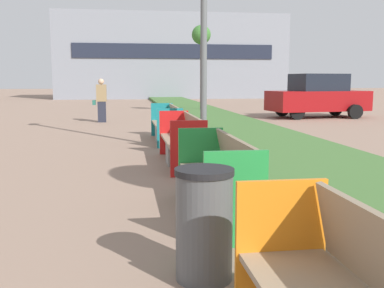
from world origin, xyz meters
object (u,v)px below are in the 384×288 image
object	(u,v)px
bench_teal_frame	(167,127)
sapling_tree_far	(201,37)
pedestrian_walking	(101,100)
parked_car_distant	(318,96)
bench_green_frame	(218,185)
bench_red_frame	(183,144)
litter_bin	(204,224)

from	to	relation	value
bench_teal_frame	sapling_tree_far	distance (m)	11.16
sapling_tree_far	pedestrian_walking	xyz separation A→B (m)	(-4.61, -4.57, -2.86)
sapling_tree_far	parked_car_distant	size ratio (longest dim) A/B	0.96
bench_green_frame	pedestrian_walking	world-z (taller)	pedestrian_walking
parked_car_distant	bench_red_frame	bearing A→B (deg)	-133.34
litter_bin	pedestrian_walking	distance (m)	14.12
bench_green_frame	bench_red_frame	bearing A→B (deg)	89.94
sapling_tree_far	bench_teal_frame	bearing A→B (deg)	-104.23
bench_teal_frame	pedestrian_walking	xyz separation A→B (m)	(-1.99, 5.76, 0.46)
bench_teal_frame	pedestrian_walking	distance (m)	6.11
bench_red_frame	parked_car_distant	size ratio (longest dim) A/B	0.54
bench_teal_frame	pedestrian_walking	world-z (taller)	pedestrian_walking
bench_teal_frame	litter_bin	xyz separation A→B (m)	(-0.45, -8.28, 0.08)
bench_green_frame	litter_bin	bearing A→B (deg)	-105.29
bench_teal_frame	parked_car_distant	world-z (taller)	parked_car_distant
bench_red_frame	sapling_tree_far	distance (m)	14.23
bench_red_frame	bench_teal_frame	xyz separation A→B (m)	(0.00, 3.26, 0.00)
litter_bin	parked_car_distant	distance (m)	16.71
bench_green_frame	pedestrian_walking	bearing A→B (deg)	99.09
bench_teal_frame	pedestrian_walking	size ratio (longest dim) A/B	1.48
bench_red_frame	bench_teal_frame	size ratio (longest dim) A/B	0.97
bench_green_frame	parked_car_distant	bearing A→B (deg)	61.91
sapling_tree_far	pedestrian_walking	world-z (taller)	sapling_tree_far
bench_red_frame	litter_bin	bearing A→B (deg)	-95.16
parked_car_distant	pedestrian_walking	bearing A→B (deg)	177.76
litter_bin	parked_car_distant	bearing A→B (deg)	63.20
bench_red_frame	pedestrian_walking	size ratio (longest dim) A/B	1.45
bench_teal_frame	parked_car_distant	bearing A→B (deg)	43.14
bench_red_frame	sapling_tree_far	world-z (taller)	sapling_tree_far
bench_teal_frame	litter_bin	size ratio (longest dim) A/B	2.71
pedestrian_walking	bench_red_frame	bearing A→B (deg)	-77.57
bench_green_frame	bench_teal_frame	size ratio (longest dim) A/B	0.84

